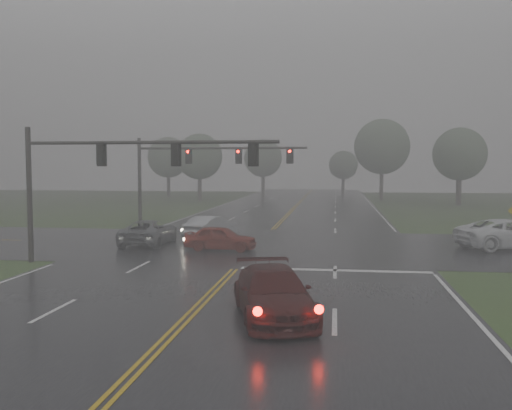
# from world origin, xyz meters

# --- Properties ---
(ground) EXTENTS (180.00, 180.00, 0.00)m
(ground) POSITION_xyz_m (0.00, 0.00, 0.00)
(ground) COLOR #314E21
(ground) RESTS_ON ground
(main_road) EXTENTS (18.00, 160.00, 0.02)m
(main_road) POSITION_xyz_m (0.00, 20.00, 0.00)
(main_road) COLOR black
(main_road) RESTS_ON ground
(cross_street) EXTENTS (120.00, 14.00, 0.02)m
(cross_street) POSITION_xyz_m (0.00, 22.00, 0.00)
(cross_street) COLOR black
(cross_street) RESTS_ON ground
(stop_bar) EXTENTS (8.50, 0.50, 0.01)m
(stop_bar) POSITION_xyz_m (4.50, 14.40, 0.00)
(stop_bar) COLOR silver
(stop_bar) RESTS_ON ground
(sedan_maroon) EXTENTS (3.45, 5.63, 1.52)m
(sedan_maroon) POSITION_xyz_m (2.63, 6.14, 0.00)
(sedan_maroon) COLOR #360B09
(sedan_maroon) RESTS_ON ground
(sedan_red) EXTENTS (4.08, 1.84, 1.36)m
(sedan_red) POSITION_xyz_m (-1.77, 19.67, 0.00)
(sedan_red) COLOR maroon
(sedan_red) RESTS_ON ground
(sedan_silver) EXTENTS (2.91, 4.69, 1.46)m
(sedan_silver) POSITION_xyz_m (-3.42, 24.64, 0.00)
(sedan_silver) COLOR #A9ACB1
(sedan_silver) RESTS_ON ground
(car_grey) EXTENTS (2.53, 5.31, 1.46)m
(car_grey) POSITION_xyz_m (-6.49, 21.43, 0.00)
(car_grey) COLOR #515458
(car_grey) RESTS_ON ground
(pickup_white) EXTENTS (6.57, 4.60, 1.67)m
(pickup_white) POSITION_xyz_m (14.30, 22.57, 0.00)
(pickup_white) COLOR white
(pickup_white) RESTS_ON ground
(signal_gantry_near) EXTENTS (12.29, 0.29, 6.55)m
(signal_gantry_near) POSITION_xyz_m (-6.39, 14.72, 4.62)
(signal_gantry_near) COLOR black
(signal_gantry_near) RESTS_ON ground
(signal_gantry_far) EXTENTS (12.77, 0.34, 6.78)m
(signal_gantry_far) POSITION_xyz_m (-6.22, 30.42, 4.78)
(signal_gantry_far) COLOR black
(signal_gantry_far) RESTS_ON ground
(tree_nw_a) EXTENTS (6.05, 6.05, 8.89)m
(tree_nw_a) POSITION_xyz_m (-13.30, 62.45, 5.84)
(tree_nw_a) COLOR #322620
(tree_nw_a) RESTS_ON ground
(tree_ne_a) EXTENTS (7.45, 7.45, 10.94)m
(tree_ne_a) POSITION_xyz_m (10.64, 67.53, 7.20)
(tree_ne_a) COLOR #322620
(tree_ne_a) RESTS_ON ground
(tree_n_mid) EXTENTS (6.05, 6.05, 8.88)m
(tree_n_mid) POSITION_xyz_m (-6.99, 79.34, 5.84)
(tree_n_mid) COLOR #322620
(tree_n_mid) RESTS_ON ground
(tree_e_near) EXTENTS (6.23, 6.23, 9.15)m
(tree_e_near) POSITION_xyz_m (18.92, 58.84, 6.01)
(tree_e_near) COLOR #322620
(tree_e_near) RESTS_ON ground
(tree_nw_b) EXTENTS (6.08, 6.08, 8.93)m
(tree_nw_b) POSITION_xyz_m (-20.18, 71.21, 5.87)
(tree_nw_b) COLOR #322620
(tree_nw_b) RESTS_ON ground
(tree_n_far) EXTENTS (4.90, 4.90, 7.20)m
(tree_n_far) POSITION_xyz_m (5.77, 86.91, 4.73)
(tree_n_far) COLOR #322620
(tree_n_far) RESTS_ON ground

